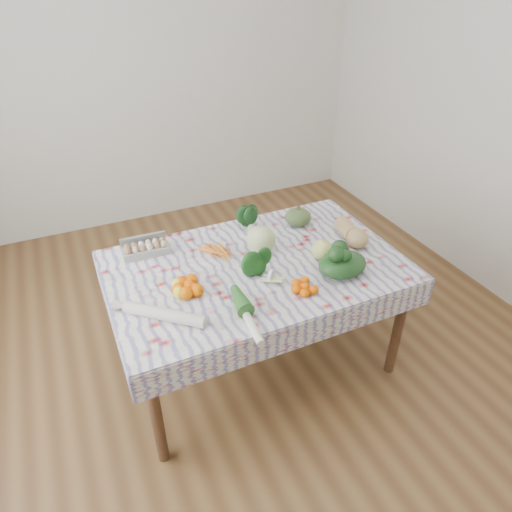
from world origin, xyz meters
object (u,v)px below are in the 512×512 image
dining_table (256,276)px  egg_carton (146,250)px  kabocha_squash (298,217)px  butternut_squash (352,231)px  cabbage (261,240)px  grapefruit (322,250)px

dining_table → egg_carton: size_ratio=5.94×
kabocha_squash → butternut_squash: size_ratio=0.61×
cabbage → grapefruit: cabbage is taller
kabocha_squash → cabbage: cabbage is taller
dining_table → cabbage: 0.22m
dining_table → cabbage: (0.08, 0.11, 0.17)m
dining_table → cabbage: cabbage is taller
cabbage → egg_carton: bearing=157.9°
egg_carton → grapefruit: (0.92, -0.46, 0.02)m
dining_table → grapefruit: size_ratio=13.26×
dining_table → kabocha_squash: 0.55m
kabocha_squash → butternut_squash: bearing=-57.2°
dining_table → cabbage: bearing=52.5°
kabocha_squash → dining_table: bearing=-145.2°
egg_carton → kabocha_squash: bearing=-0.7°
cabbage → butternut_squash: (0.56, -0.11, -0.02)m
dining_table → butternut_squash: 0.66m
egg_carton → butternut_squash: bearing=-14.7°
egg_carton → cabbage: cabbage is taller
dining_table → kabocha_squash: bearing=34.8°
dining_table → egg_carton: egg_carton is taller
butternut_squash → kabocha_squash: bearing=130.0°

